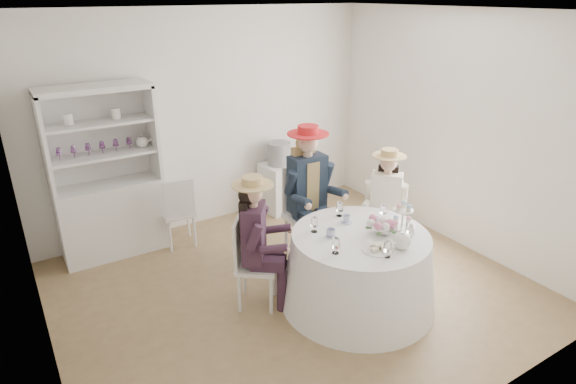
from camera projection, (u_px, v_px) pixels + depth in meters
ground at (293, 288)px, 4.99m from camera, size 4.50×4.50×0.00m
ceiling at (294, 11)px, 3.95m from camera, size 4.50×4.50×0.00m
wall_back at (208, 121)px, 6.03m from camera, size 4.50×0.00×4.50m
wall_front at (472, 260)px, 2.90m from camera, size 4.50×0.00×4.50m
wall_left at (24, 223)px, 3.37m from camera, size 0.00×4.50×4.50m
wall_right at (457, 131)px, 5.57m from camera, size 0.00×4.50×4.50m
tea_table at (359, 269)px, 4.64m from camera, size 1.50×1.50×0.75m
hutch at (110, 197)px, 5.44m from camera, size 1.16×0.43×1.95m
side_table at (279, 187)px, 6.66m from camera, size 0.48×0.48×0.68m
hatbox at (279, 154)px, 6.47m from camera, size 0.38×0.38×0.31m
guest_left at (256, 235)px, 4.47m from camera, size 0.57×0.55×1.34m
guest_mid at (308, 187)px, 5.24m from camera, size 0.56×0.59×1.56m
guest_right at (385, 199)px, 5.32m from camera, size 0.55×0.54×1.29m
spare_chair at (179, 210)px, 5.64m from camera, size 0.40×0.40×0.88m
teacup_a at (331, 233)px, 4.44m from camera, size 0.11×0.11×0.07m
teacup_b at (346, 219)px, 4.71m from camera, size 0.09×0.09×0.07m
teacup_c at (374, 221)px, 4.69m from camera, size 0.09×0.09×0.07m
flower_bowl at (384, 231)px, 4.51m from camera, size 0.27×0.27×0.05m
flower_arrangement at (382, 224)px, 4.48m from camera, size 0.20×0.21×0.08m
table_teapot at (402, 241)px, 4.23m from camera, size 0.22×0.16×0.17m
sandwich_plate at (377, 249)px, 4.22m from camera, size 0.27×0.27×0.06m
cupcake_stand at (403, 218)px, 4.62m from camera, size 0.26×0.26×0.24m
stemware_set at (361, 227)px, 4.46m from camera, size 0.90×0.94×0.15m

